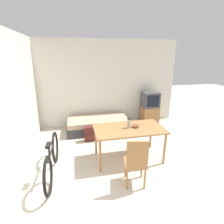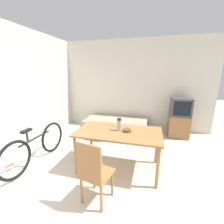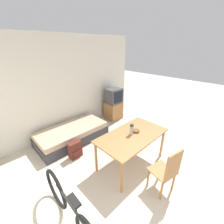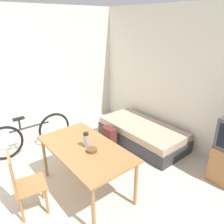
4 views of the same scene
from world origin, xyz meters
name	(u,v)px [view 2 (image 2 of 4)]	position (x,y,z in m)	size (l,w,h in m)	color
wall_back	(127,86)	(0.00, 3.62, 1.35)	(4.96, 0.06, 2.70)	silver
wall_left	(28,90)	(-2.01, 1.79, 1.35)	(0.06, 4.59, 2.70)	silver
daybed	(116,126)	(-0.23, 3.05, 0.20)	(1.86, 0.91, 0.40)	#333338
tv	(179,118)	(1.53, 3.21, 0.54)	(0.53, 0.46, 1.09)	#9E6B3D
dining_table	(119,135)	(0.23, 1.37, 0.67)	(1.49, 0.82, 0.74)	#9E6B3D
wooden_chair	(93,171)	(0.09, 0.50, 0.52)	(0.46, 0.46, 0.94)	#9E6B3D
bicycle	(36,146)	(-1.37, 1.14, 0.35)	(0.10, 1.63, 0.76)	black
thermos_flask	(119,124)	(0.23, 1.40, 0.87)	(0.08, 0.08, 0.23)	#99999E
mate_bowl	(127,130)	(0.38, 1.39, 0.77)	(0.14, 0.14, 0.05)	brown
backpack	(99,133)	(-0.53, 2.41, 0.20)	(0.30, 0.19, 0.41)	#56231E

